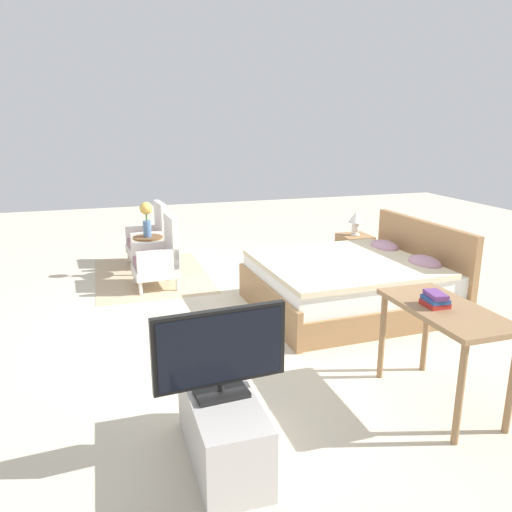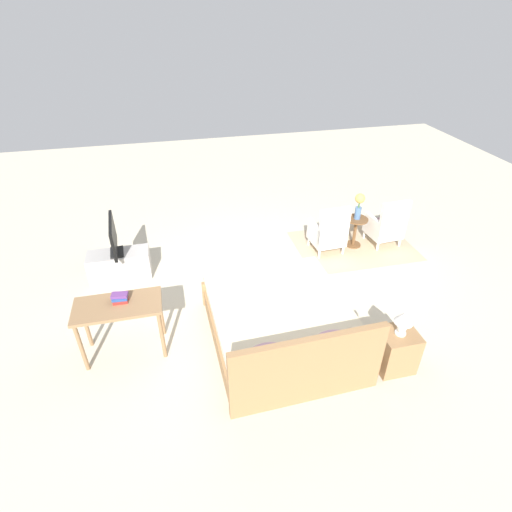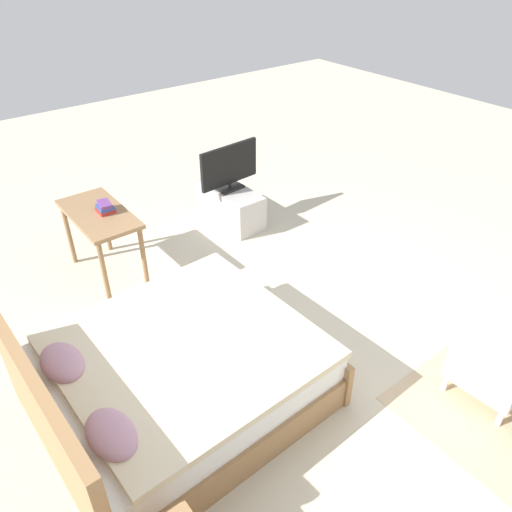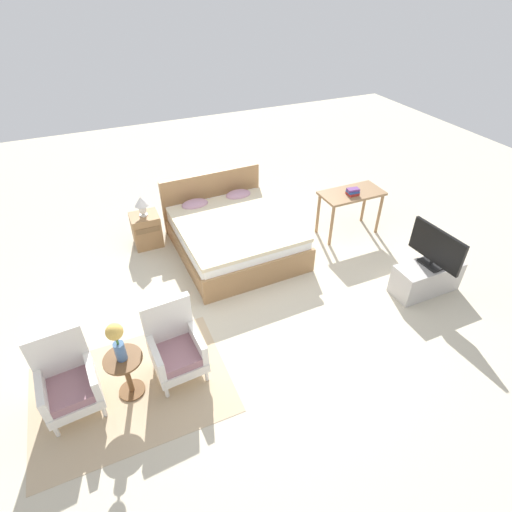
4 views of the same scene
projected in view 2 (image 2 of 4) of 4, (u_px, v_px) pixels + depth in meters
The scene contains 13 objects.
ground_plane at pixel (261, 289), 6.28m from camera, with size 16.00×16.00×0.00m, color beige.
floor_rug at pixel (353, 246), 7.35m from camera, with size 2.10×1.50×0.01m.
bed at pixel (281, 326), 5.15m from camera, with size 1.82×2.08×0.96m.
armchair_by_window_left at pixel (386, 226), 7.20m from camera, with size 0.58×0.58×0.92m.
armchair_by_window_right at pixel (329, 233), 6.99m from camera, with size 0.57×0.57×0.92m.
side_table at pixel (355, 229), 7.18m from camera, with size 0.40×0.40×0.55m.
flower_vase at pixel (359, 204), 6.90m from camera, with size 0.17×0.17×0.48m.
nightstand at pixel (396, 350), 4.83m from camera, with size 0.44×0.41×0.55m.
table_lamp at pixel (404, 320), 4.56m from camera, with size 0.22×0.22×0.33m.
tv_stand at pixel (120, 265), 6.44m from camera, with size 0.96×0.40×0.45m.
tv_flatscreen at pixel (113, 237), 6.15m from camera, with size 0.22×0.83×0.56m.
vanity_desk at pixel (119, 312), 4.83m from camera, with size 1.04×0.52×0.77m.
book_stack at pixel (120, 298), 4.80m from camera, with size 0.20×0.16×0.11m.
Camera 2 is at (1.21, 4.82, 3.88)m, focal length 28.00 mm.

